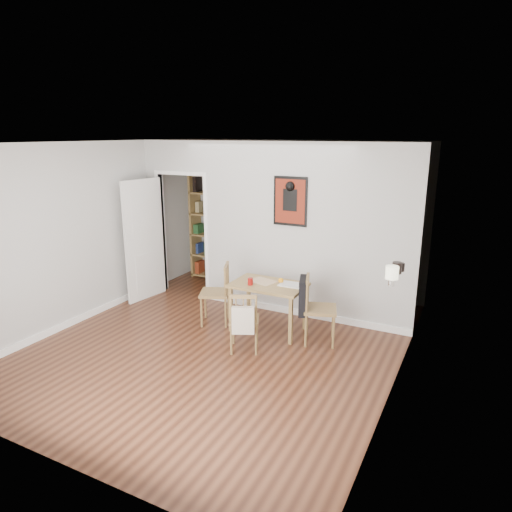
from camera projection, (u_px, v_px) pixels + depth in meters
The scene contains 15 objects.
ground at pixel (222, 343), 6.10m from camera, with size 5.20×5.20×0.00m, color brown.
room_shell at pixel (271, 230), 6.87m from camera, with size 5.20×5.20×5.20m.
dining_table at pixel (268, 290), 6.33m from camera, with size 1.01×0.64×0.69m.
chair_left at pixel (215, 294), 6.63m from camera, with size 0.60×0.60×0.90m.
chair_right at pixel (319, 309), 6.00m from camera, with size 0.63×0.58×0.92m.
chair_front at pixel (244, 320), 5.80m from camera, with size 0.53×0.56×0.81m.
bookshelf at pixel (214, 225), 8.59m from camera, with size 0.88×0.35×2.09m.
fireplace at pixel (394, 322), 5.21m from camera, with size 0.45×1.25×1.16m.
red_glass at pixel (250, 281), 6.26m from camera, with size 0.07×0.07×0.10m, color maroon.
orange_fruit at pixel (281, 281), 6.33m from camera, with size 0.07×0.07×0.07m, color #FF9A0D.
placemat at pixel (263, 281), 6.42m from camera, with size 0.36×0.27×0.00m, color beige.
notebook at pixel (291, 285), 6.25m from camera, with size 0.32×0.24×0.02m, color silver.
mantel_lamp at pixel (392, 274), 4.75m from camera, with size 0.14×0.14×0.21m.
ceramic_jar_a at pixel (397, 268), 5.20m from camera, with size 0.11×0.11×0.13m, color black.
ceramic_jar_b at pixel (401, 267), 5.28m from camera, with size 0.08×0.08×0.10m, color black.
Camera 1 is at (2.92, -4.78, 2.71)m, focal length 32.00 mm.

